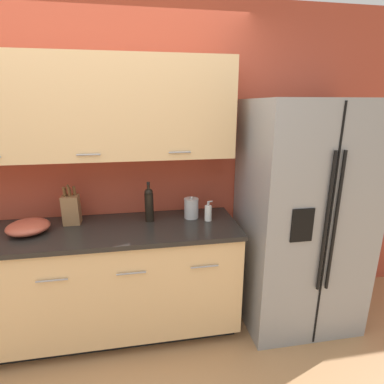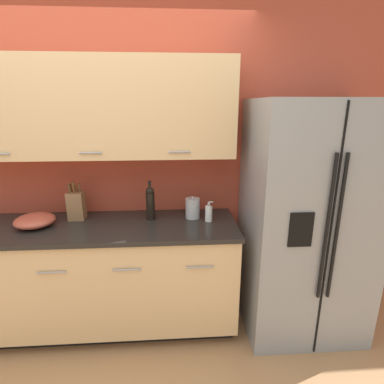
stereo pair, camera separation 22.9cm
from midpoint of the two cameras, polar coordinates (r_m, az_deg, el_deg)
wall_back at (r=2.55m, az=-20.62°, el=6.73°), size 10.00×0.39×2.60m
counter_unit at (r=2.61m, az=-19.45°, el=-15.79°), size 2.16×0.64×0.92m
refrigerator at (r=2.58m, az=17.62°, el=-4.59°), size 0.91×0.77×1.86m
knife_block at (r=2.54m, az=-24.45°, el=-3.03°), size 0.12×0.11×0.32m
wine_bottle at (r=2.40m, az=-10.90°, el=-2.27°), size 0.07×0.07×0.32m
soap_dispenser at (r=2.39m, az=0.35°, el=-4.01°), size 0.06×0.06×0.16m
steel_canister at (r=2.44m, az=-2.83°, el=-3.13°), size 0.12×0.12×0.18m
mixing_bowl at (r=2.52m, az=-31.09°, el=-5.76°), size 0.29×0.29×0.09m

